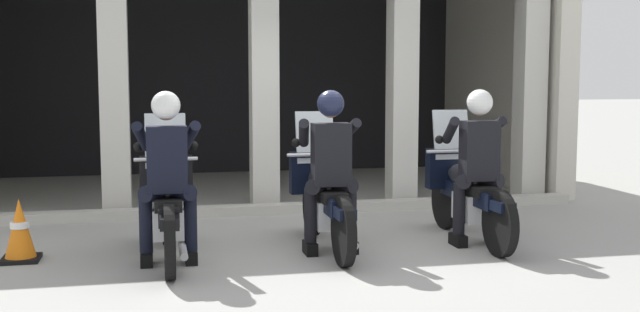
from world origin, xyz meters
name	(u,v)px	position (x,y,z in m)	size (l,w,h in m)	color
ground_plane	(275,198)	(0.00, 3.00, 0.00)	(80.00, 80.00, 0.00)	#999993
station_building	(244,48)	(-0.25, 4.50, 2.15)	(8.59, 4.51, 3.49)	black
kerb_strip	(270,209)	(-0.25, 1.78, 0.06)	(8.09, 0.24, 0.12)	#B7B5AD
motorcycle_left	(168,205)	(-1.54, -0.27, 0.50)	(0.62, 2.04, 1.35)	black
police_officer_left	(167,162)	(-1.54, -0.55, 0.94)	(0.63, 0.61, 1.58)	black
motorcycle_center	(324,198)	(0.00, -0.16, 0.50)	(0.62, 2.04, 1.35)	black
police_officer_center	(330,157)	(0.00, -0.44, 0.94)	(0.63, 0.61, 1.58)	black
motorcycle_right	(466,192)	(1.54, -0.11, 0.50)	(0.62, 2.04, 1.35)	black
police_officer_right	(478,153)	(1.54, -0.40, 0.94)	(0.63, 0.61, 1.58)	black
traffic_cone_flank	(20,231)	(-2.89, -0.14, 0.29)	(0.34, 0.34, 0.59)	black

